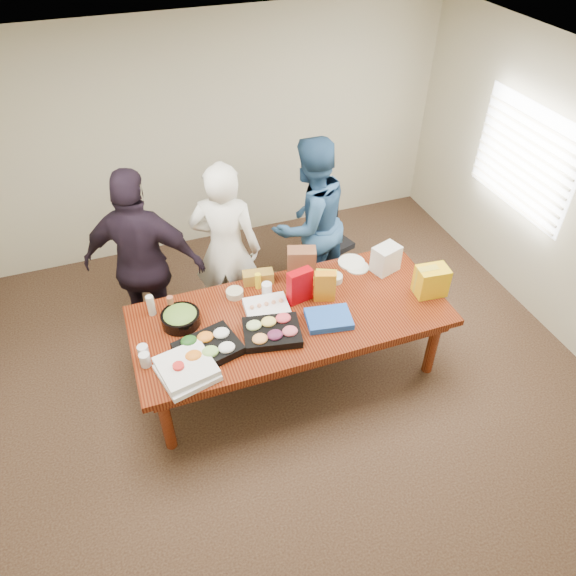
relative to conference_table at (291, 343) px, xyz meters
name	(u,v)px	position (x,y,z in m)	size (l,w,h in m)	color
floor	(291,370)	(0.00, 0.00, -0.39)	(5.50, 5.00, 0.02)	#47301E
ceiling	(292,94)	(0.00, 0.00, 2.33)	(5.50, 5.00, 0.02)	white
wall_back	(216,136)	(0.00, 2.50, 0.98)	(5.50, 0.04, 2.70)	beige
wall_front	(469,555)	(0.00, -2.50, 0.98)	(5.50, 0.04, 2.70)	beige
wall_right	(563,200)	(2.75, 0.00, 0.98)	(0.04, 5.00, 2.70)	beige
window_panel	(524,158)	(2.72, 0.60, 1.12)	(0.03, 1.40, 1.10)	white
window_blinds	(520,159)	(2.68, 0.60, 1.12)	(0.04, 1.36, 1.00)	beige
conference_table	(291,343)	(0.00, 0.00, 0.00)	(2.80, 1.20, 0.75)	#4C1C0F
office_chair	(328,240)	(0.91, 1.26, 0.12)	(0.50, 0.50, 0.98)	black
person_center	(226,250)	(-0.35, 0.88, 0.55)	(0.68, 0.44, 1.86)	silver
person_right	(310,223)	(0.59, 1.04, 0.55)	(0.90, 0.70, 1.86)	navy
person_left	(144,264)	(-1.13, 0.87, 0.59)	(1.13, 0.47, 1.92)	black
veggie_tray	(208,348)	(-0.80, -0.20, 0.41)	(0.49, 0.39, 0.08)	black
fruit_tray	(272,332)	(-0.25, -0.20, 0.41)	(0.48, 0.37, 0.07)	black
sheet_cake	(267,308)	(-0.19, 0.11, 0.41)	(0.38, 0.29, 0.07)	white
salad_bowl	(181,319)	(-0.94, 0.21, 0.43)	(0.34, 0.34, 0.11)	black
chip_bag_blue	(329,319)	(0.27, -0.21, 0.40)	(0.39, 0.29, 0.06)	#1D4EB1
chip_bag_red	(300,286)	(0.14, 0.14, 0.54)	(0.23, 0.09, 0.33)	#A50209
chip_bag_yellow	(426,280)	(1.26, -0.15, 0.52)	(0.19, 0.08, 0.28)	gold
chip_bag_orange	(325,286)	(0.35, 0.08, 0.52)	(0.19, 0.09, 0.30)	orange
mayo_jar	(267,290)	(-0.13, 0.30, 0.45)	(0.09, 0.09, 0.14)	white
mustard_bottle	(258,281)	(-0.17, 0.44, 0.45)	(0.06, 0.06, 0.16)	yellow
dressing_bottle	(171,305)	(-0.99, 0.37, 0.46)	(0.06, 0.06, 0.18)	brown
ranch_bottle	(151,305)	(-1.16, 0.41, 0.48)	(0.07, 0.07, 0.20)	beige
banana_bunch	(323,277)	(0.44, 0.32, 0.42)	(0.27, 0.16, 0.09)	yellow
bread_loaf	(258,277)	(-0.14, 0.52, 0.43)	(0.29, 0.12, 0.12)	olive
kraft_bag	(301,265)	(0.26, 0.42, 0.55)	(0.26, 0.15, 0.35)	brown
red_cup	(179,370)	(-1.07, -0.37, 0.43)	(0.09, 0.09, 0.12)	red
clear_cup_a	(145,360)	(-1.30, -0.17, 0.43)	(0.09, 0.09, 0.12)	silver
clear_cup_b	(143,352)	(-1.30, -0.08, 0.44)	(0.09, 0.09, 0.12)	silver
pizza_box_lower	(187,373)	(-1.01, -0.39, 0.40)	(0.41, 0.41, 0.05)	white
pizza_box_upper	(186,366)	(-1.01, -0.36, 0.45)	(0.41, 0.41, 0.05)	silver
plate_a	(357,267)	(0.84, 0.40, 0.38)	(0.23, 0.23, 0.01)	silver
plate_b	(351,262)	(0.82, 0.48, 0.38)	(0.27, 0.27, 0.02)	white
dip_bowl_a	(334,278)	(0.54, 0.29, 0.41)	(0.16, 0.16, 0.06)	beige
dip_bowl_b	(235,293)	(-0.40, 0.40, 0.41)	(0.16, 0.16, 0.06)	beige
grocery_bag_white	(386,259)	(1.07, 0.28, 0.51)	(0.25, 0.18, 0.27)	silver
grocery_bag_yellow	(431,281)	(1.30, -0.17, 0.52)	(0.28, 0.19, 0.28)	yellow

